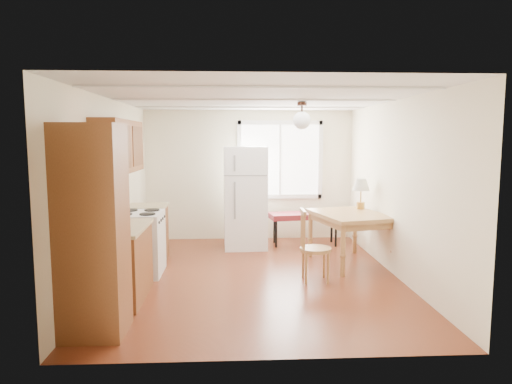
{
  "coord_description": "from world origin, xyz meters",
  "views": [
    {
      "loc": [
        -0.32,
        -6.34,
        1.95
      ],
      "look_at": [
        0.03,
        0.53,
        1.15
      ],
      "focal_mm": 32.0,
      "sensor_mm": 36.0,
      "label": 1
    }
  ],
  "objects": [
    {
      "name": "kitchen_run",
      "position": [
        -1.72,
        -0.63,
        0.84
      ],
      "size": [
        0.65,
        3.4,
        2.2
      ],
      "color": "brown",
      "rests_on": "ground"
    },
    {
      "name": "bench",
      "position": [
        1.0,
        1.9,
        0.53
      ],
      "size": [
        1.36,
        0.68,
        0.6
      ],
      "rotation": [
        0.0,
        0.0,
        0.16
      ],
      "color": "maroon",
      "rests_on": "ground"
    },
    {
      "name": "kettle",
      "position": [
        -1.75,
        -0.4,
        0.99
      ],
      "size": [
        0.11,
        0.11,
        0.22
      ],
      "color": "red",
      "rests_on": "kitchen_run"
    },
    {
      "name": "pendant_light",
      "position": [
        0.7,
        0.4,
        2.24
      ],
      "size": [
        0.26,
        0.26,
        0.4
      ],
      "color": "black",
      "rests_on": "room_shell"
    },
    {
      "name": "chair",
      "position": [
        0.72,
        -0.26,
        0.56
      ],
      "size": [
        0.43,
        0.43,
        0.99
      ],
      "rotation": [
        0.0,
        0.0,
        -0.02
      ],
      "color": "olive",
      "rests_on": "ground"
    },
    {
      "name": "table_lamp",
      "position": [
        1.78,
        0.99,
        1.17
      ],
      "size": [
        0.29,
        0.29,
        0.5
      ],
      "rotation": [
        0.0,
        0.0,
        -0.43
      ],
      "color": "#B48939",
      "rests_on": "dining_table"
    },
    {
      "name": "window_unit",
      "position": [
        0.6,
        2.47,
        1.55
      ],
      "size": [
        1.64,
        0.05,
        1.51
      ],
      "color": "white",
      "rests_on": "room_shell"
    },
    {
      "name": "coffee_maker",
      "position": [
        -1.72,
        -1.16,
        1.02
      ],
      "size": [
        0.21,
        0.24,
        0.32
      ],
      "rotation": [
        0.0,
        0.0,
        -0.27
      ],
      "color": "black",
      "rests_on": "kitchen_run"
    },
    {
      "name": "room_shell",
      "position": [
        0.0,
        0.0,
        1.25
      ],
      "size": [
        4.6,
        5.6,
        2.62
      ],
      "color": "#4F1E10",
      "rests_on": "ground"
    },
    {
      "name": "refrigerator",
      "position": [
        -0.1,
        1.77,
        0.91
      ],
      "size": [
        0.77,
        0.79,
        1.82
      ],
      "rotation": [
        0.0,
        0.0,
        0.04
      ],
      "color": "white",
      "rests_on": "ground"
    },
    {
      "name": "dining_table",
      "position": [
        1.5,
        0.57,
        0.7
      ],
      "size": [
        1.25,
        1.48,
        0.81
      ],
      "rotation": [
        0.0,
        0.0,
        0.24
      ],
      "color": "olive",
      "rests_on": "ground"
    }
  ]
}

